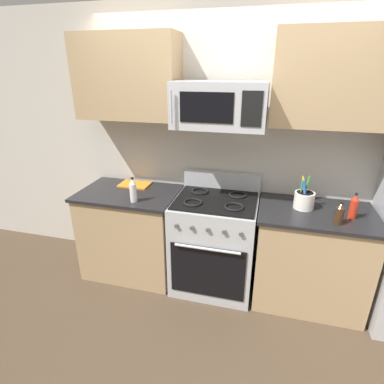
{
  "coord_description": "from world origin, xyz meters",
  "views": [
    {
      "loc": [
        0.43,
        -1.82,
        2.04
      ],
      "look_at": [
        -0.19,
        0.56,
        1.03
      ],
      "focal_mm": 28.43,
      "sensor_mm": 36.0,
      "label": 1
    }
  ],
  "objects_px": {
    "bottle_hot_sauce": "(354,207)",
    "range_oven": "(215,242)",
    "cutting_board": "(135,184)",
    "bottle_vinegar": "(133,191)",
    "bottle_soy": "(339,214)",
    "microwave": "(220,105)",
    "utensil_crock": "(304,199)"
  },
  "relations": [
    {
      "from": "bottle_hot_sauce",
      "to": "range_oven",
      "type": "bearing_deg",
      "value": 176.65
    },
    {
      "from": "cutting_board",
      "to": "range_oven",
      "type": "bearing_deg",
      "value": -11.47
    },
    {
      "from": "bottle_vinegar",
      "to": "bottle_hot_sauce",
      "type": "height_order",
      "value": "bottle_vinegar"
    },
    {
      "from": "cutting_board",
      "to": "bottle_soy",
      "type": "bearing_deg",
      "value": -11.23
    },
    {
      "from": "range_oven",
      "to": "bottle_soy",
      "type": "relative_size",
      "value": 5.83
    },
    {
      "from": "bottle_vinegar",
      "to": "microwave",
      "type": "bearing_deg",
      "value": 17.76
    },
    {
      "from": "microwave",
      "to": "bottle_vinegar",
      "type": "relative_size",
      "value": 3.3
    },
    {
      "from": "microwave",
      "to": "bottle_hot_sauce",
      "type": "xyz_separation_m",
      "value": [
        1.12,
        -0.09,
        -0.74
      ]
    },
    {
      "from": "microwave",
      "to": "bottle_vinegar",
      "type": "bearing_deg",
      "value": -162.24
    },
    {
      "from": "utensil_crock",
      "to": "bottle_hot_sauce",
      "type": "bearing_deg",
      "value": -16.33
    },
    {
      "from": "microwave",
      "to": "utensil_crock",
      "type": "xyz_separation_m",
      "value": [
        0.76,
        0.01,
        -0.76
      ]
    },
    {
      "from": "bottle_vinegar",
      "to": "bottle_soy",
      "type": "bearing_deg",
      "value": 0.24
    },
    {
      "from": "range_oven",
      "to": "bottle_hot_sauce",
      "type": "height_order",
      "value": "bottle_hot_sauce"
    },
    {
      "from": "utensil_crock",
      "to": "cutting_board",
      "type": "distance_m",
      "value": 1.65
    },
    {
      "from": "cutting_board",
      "to": "bottle_soy",
      "type": "distance_m",
      "value": 1.93
    },
    {
      "from": "utensil_crock",
      "to": "bottle_soy",
      "type": "relative_size",
      "value": 1.57
    },
    {
      "from": "range_oven",
      "to": "cutting_board",
      "type": "distance_m",
      "value": 1.01
    },
    {
      "from": "cutting_board",
      "to": "microwave",
      "type": "bearing_deg",
      "value": -9.67
    },
    {
      "from": "cutting_board",
      "to": "utensil_crock",
      "type": "bearing_deg",
      "value": -4.83
    },
    {
      "from": "range_oven",
      "to": "bottle_vinegar",
      "type": "xyz_separation_m",
      "value": [
        -0.72,
        -0.2,
        0.54
      ]
    },
    {
      "from": "bottle_vinegar",
      "to": "bottle_soy",
      "type": "xyz_separation_m",
      "value": [
        1.72,
        0.01,
        -0.02
      ]
    },
    {
      "from": "bottle_soy",
      "to": "utensil_crock",
      "type": "bearing_deg",
      "value": 135.63
    },
    {
      "from": "bottle_vinegar",
      "to": "cutting_board",
      "type": "bearing_deg",
      "value": 113.59
    },
    {
      "from": "utensil_crock",
      "to": "bottle_soy",
      "type": "xyz_separation_m",
      "value": [
        0.24,
        -0.24,
        0.0
      ]
    },
    {
      "from": "microwave",
      "to": "utensil_crock",
      "type": "relative_size",
      "value": 2.6
    },
    {
      "from": "bottle_vinegar",
      "to": "bottle_soy",
      "type": "distance_m",
      "value": 1.72
    },
    {
      "from": "microwave",
      "to": "bottle_hot_sauce",
      "type": "relative_size",
      "value": 3.48
    },
    {
      "from": "utensil_crock",
      "to": "bottle_vinegar",
      "type": "xyz_separation_m",
      "value": [
        -1.48,
        -0.24,
        0.03
      ]
    },
    {
      "from": "utensil_crock",
      "to": "bottle_hot_sauce",
      "type": "xyz_separation_m",
      "value": [
        0.36,
        -0.11,
        0.02
      ]
    },
    {
      "from": "bottle_hot_sauce",
      "to": "bottle_soy",
      "type": "height_order",
      "value": "bottle_hot_sauce"
    },
    {
      "from": "range_oven",
      "to": "bottle_hot_sauce",
      "type": "relative_size",
      "value": 4.97
    },
    {
      "from": "range_oven",
      "to": "bottle_soy",
      "type": "bearing_deg",
      "value": -11.02
    }
  ]
}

